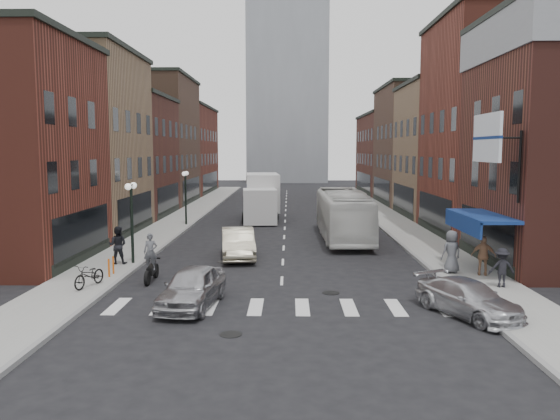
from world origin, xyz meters
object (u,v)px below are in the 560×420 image
object	(u,v)px
sedan_left_far	(238,243)
ped_right_a	(502,268)
curb_car	(468,298)
ped_right_b	(484,256)
billboard_sign	(489,139)
motorcycle_rider	(151,259)
streetlamp_near	(131,207)
bike_rack	(111,266)
transit_bus	(343,215)
ped_left_solo	(118,245)
sedan_left_near	(192,287)
parked_bicycle	(89,275)
streetlamp_far	(185,187)
box_truck	(262,197)
ped_right_c	(451,252)

from	to	relation	value
sedan_left_far	ped_right_a	xyz separation A→B (m)	(11.34, -6.50, 0.16)
curb_car	ped_right_b	world-z (taller)	ped_right_b
ped_right_b	billboard_sign	bearing A→B (deg)	88.82
motorcycle_rider	sedan_left_far	size ratio (longest dim) A/B	0.45
streetlamp_near	curb_car	size ratio (longest dim) A/B	0.98
bike_rack	transit_bus	distance (m)	15.90
sedan_left_far	billboard_sign	bearing A→B (deg)	-34.03
ped_right_a	ped_left_solo	bearing A→B (deg)	-11.55
sedan_left_near	parked_bicycle	xyz separation A→B (m)	(-4.60, 2.24, -0.10)
streetlamp_far	ped_right_a	xyz separation A→B (m)	(16.36, -18.50, -1.96)
motorcycle_rider	transit_bus	size ratio (longest dim) A/B	0.19
sedan_left_near	ped_left_solo	distance (m)	8.33
streetlamp_near	transit_bus	bearing A→B (deg)	36.87
motorcycle_rider	streetlamp_far	bearing A→B (deg)	91.07
transit_bus	sedan_left_far	bearing A→B (deg)	-134.74
streetlamp_near	box_truck	distance (m)	18.71
billboard_sign	streetlamp_near	distance (m)	16.68
transit_bus	curb_car	distance (m)	16.57
sedan_left_near	ped_right_a	world-z (taller)	ped_right_a
streetlamp_near	ped_right_b	world-z (taller)	streetlamp_near
box_truck	sedan_left_far	xyz separation A→B (m)	(-0.46, -15.86, -1.05)
ped_right_b	ped_left_solo	bearing A→B (deg)	10.06
box_truck	curb_car	xyz separation A→B (m)	(8.42, -25.80, -1.23)
ped_right_a	ped_right_c	size ratio (longest dim) A/B	0.82
sedan_left_far	box_truck	bearing A→B (deg)	80.96
bike_rack	ped_right_a	distance (m)	16.66
bike_rack	ped_right_c	size ratio (longest dim) A/B	0.41
billboard_sign	bike_rack	distance (m)	17.14
box_truck	sedan_left_far	distance (m)	15.90
streetlamp_far	ped_right_a	bearing A→B (deg)	-48.52
bike_rack	box_truck	xyz separation A→B (m)	(5.68, 20.56, 1.29)
bike_rack	sedan_left_far	size ratio (longest dim) A/B	0.17
transit_bus	motorcycle_rider	bearing A→B (deg)	-129.76
sedan_left_far	motorcycle_rider	bearing A→B (deg)	-129.26
bike_rack	ped_right_a	bearing A→B (deg)	-6.21
parked_bicycle	ped_right_c	world-z (taller)	ped_right_c
streetlamp_near	streetlamp_far	distance (m)	14.00
ped_left_solo	ped_right_a	size ratio (longest dim) A/B	1.16
motorcycle_rider	ped_right_c	xyz separation A→B (m)	(13.33, 1.33, 0.12)
motorcycle_rider	transit_bus	world-z (taller)	transit_bus
streetlamp_far	parked_bicycle	bearing A→B (deg)	-91.26
billboard_sign	box_truck	distance (m)	24.19
billboard_sign	sedan_left_far	xyz separation A→B (m)	(-10.97, 5.50, -5.35)
sedan_left_near	ped_right_c	size ratio (longest dim) A/B	2.21
ped_left_solo	parked_bicycle	bearing A→B (deg)	93.15
streetlamp_near	box_truck	world-z (taller)	streetlamp_near
streetlamp_far	ped_right_b	xyz separation A→B (m)	(16.35, -16.43, -1.88)
curb_car	ped_left_solo	size ratio (longest dim) A/B	2.27
box_truck	curb_car	bearing A→B (deg)	-76.91
parked_bicycle	billboard_sign	bearing A→B (deg)	21.20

